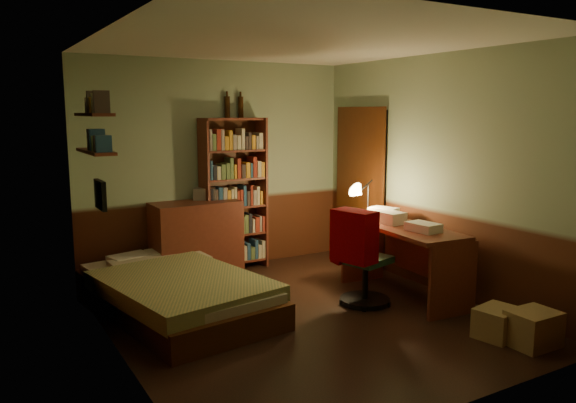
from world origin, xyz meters
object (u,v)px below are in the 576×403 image
cardboard_box_a (533,329)px  desk_lamp (368,194)px  dresser (196,240)px  office_chair (366,250)px  desk (403,262)px  bed (175,278)px  bookshelf (234,195)px  cardboard_box_b (497,323)px  mini_stereo (205,194)px

cardboard_box_a → desk_lamp: bearing=90.3°
dresser → office_chair: 2.14m
desk_lamp → desk: bearing=-73.2°
bed → bookshelf: size_ratio=1.19×
office_chair → cardboard_box_b: 1.45m
mini_stereo → cardboard_box_b: mini_stereo is taller
desk → cardboard_box_a: desk is taller
bed → mini_stereo: size_ratio=8.51×
bookshelf → office_chair: size_ratio=1.66×
dresser → cardboard_box_a: 3.80m
desk_lamp → bookshelf: bearing=157.3°
mini_stereo → desk_lamp: (1.55, -1.23, 0.04)m
dresser → desk_lamp: 2.12m
bed → office_chair: size_ratio=1.98×
bed → office_chair: bearing=-31.8°
bed → office_chair: (1.78, -0.79, 0.24)m
dresser → desk_lamp: desk_lamp is taller
bed → cardboard_box_a: bed is taller
bed → desk_lamp: (2.34, -0.10, 0.69)m
dresser → desk: dresser is taller
bed → cardboard_box_b: size_ratio=6.04×
mini_stereo → desk_lamp: size_ratio=0.52×
office_chair → bookshelf: bearing=93.4°
bookshelf → cardboard_box_a: size_ratio=4.69×
cardboard_box_a → cardboard_box_b: (-0.11, 0.28, -0.02)m
cardboard_box_b → office_chair: bearing=109.6°
office_chair → cardboard_box_b: office_chair is taller
cardboard_box_a → desk: bearing=93.1°
cardboard_box_b → mini_stereo: bearing=114.3°
bookshelf → cardboard_box_b: bookshelf is taller
desk → office_chair: 0.52m
desk → cardboard_box_b: (-0.02, -1.26, -0.25)m
desk → office_chair: (-0.49, 0.03, 0.19)m
bed → bookshelf: 1.70m
office_chair → cardboard_box_b: size_ratio=3.06×
mini_stereo → cardboard_box_a: size_ratio=0.66×
mini_stereo → desk_lamp: 1.98m
mini_stereo → cardboard_box_b: size_ratio=0.71×
desk → desk_lamp: size_ratio=2.82×
bed → dresser: (0.62, 1.00, 0.12)m
dresser → office_chair: size_ratio=0.90×
office_chair → mini_stereo: bearing=102.6°
bookshelf → desk_lamp: 1.67m
dresser → bed: bearing=-122.8°
bookshelf → cardboard_box_b: 3.45m
dresser → desk_lamp: size_ratio=2.01×
mini_stereo → cardboard_box_a: 3.92m
bookshelf → cardboard_box_b: (1.08, -3.17, -0.82)m
bed → desk_lamp: desk_lamp is taller
bookshelf → cardboard_box_a: (1.19, -3.45, -0.80)m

